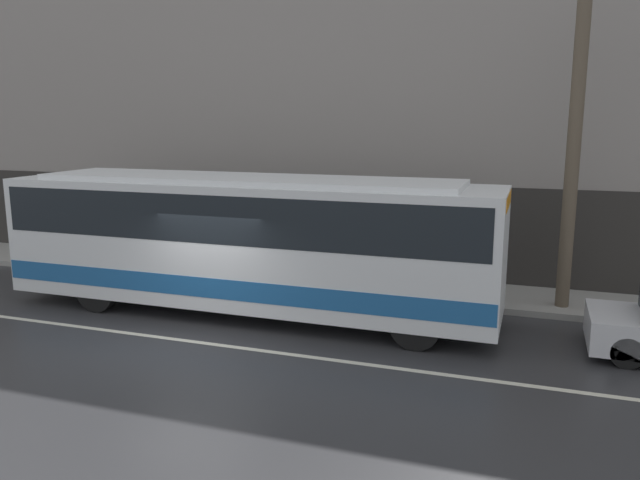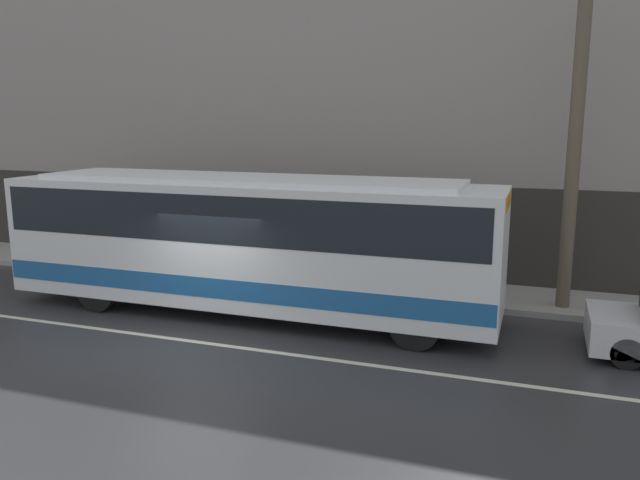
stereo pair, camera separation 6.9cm
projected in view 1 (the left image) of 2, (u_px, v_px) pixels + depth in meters
name	position (u px, v px, depth m)	size (l,w,h in m)	color
ground_plane	(190.00, 341.00, 12.97)	(60.00, 60.00, 0.00)	#2D2D30
sidewalk	(284.00, 278.00, 17.75)	(60.00, 2.36, 0.16)	gray
building_facade	(300.00, 91.00, 17.97)	(60.00, 0.35, 11.08)	gray
lane_stripe	(190.00, 341.00, 12.97)	(54.00, 0.14, 0.01)	beige
transit_bus	(246.00, 237.00, 14.58)	(11.69, 2.56, 3.25)	white
utility_pole_near	(573.00, 153.00, 14.21)	(0.31, 0.31, 7.27)	brown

